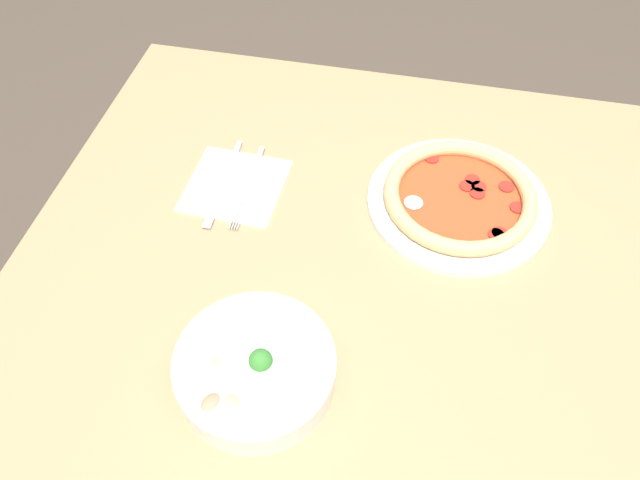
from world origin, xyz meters
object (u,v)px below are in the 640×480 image
Objects in this scene: knife at (225,179)px; pizza at (459,198)px; fork at (249,185)px; bowl at (255,369)px.

pizza is at bearing 92.34° from knife.
fork is (0.36, 0.03, -0.01)m from pizza.
bowl is 1.09× the size of fork.
pizza is 0.40m from knife.
bowl is at bearing 22.24° from knife.
bowl is 0.39m from knife.
knife is at bearing -66.38° from bowl.
knife is (0.16, -0.36, -0.03)m from bowl.
bowl is 1.03× the size of knife.
bowl reaches higher than knife.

